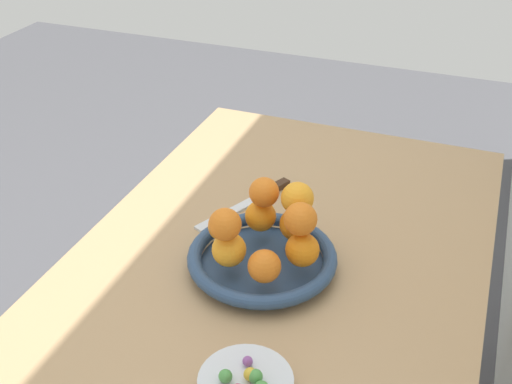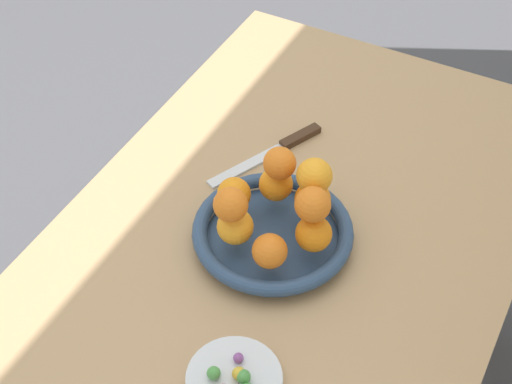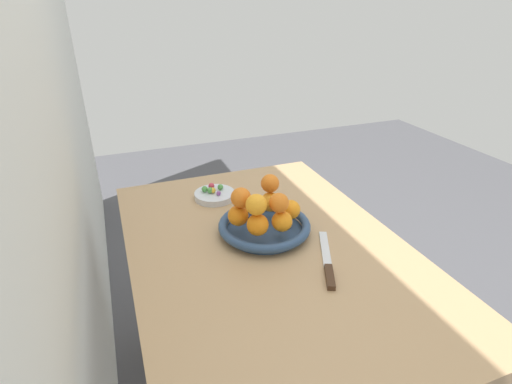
{
  "view_description": "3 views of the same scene",
  "coord_description": "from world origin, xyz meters",
  "px_view_note": "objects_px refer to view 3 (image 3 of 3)",
  "views": [
    {
      "loc": [
        0.95,
        0.31,
        1.48
      ],
      "look_at": [
        0.04,
        -0.04,
        0.88
      ],
      "focal_mm": 45.0,
      "sensor_mm": 36.0,
      "label": 1
    },
    {
      "loc": [
        0.87,
        0.37,
        1.75
      ],
      "look_at": [
        0.1,
        -0.03,
        0.88
      ],
      "focal_mm": 55.0,
      "sensor_mm": 36.0,
      "label": 2
    },
    {
      "loc": [
        -0.87,
        0.37,
        1.38
      ],
      "look_at": [
        0.1,
        0.0,
        0.87
      ],
      "focal_mm": 28.0,
      "sensor_mm": 36.0,
      "label": 3
    }
  ],
  "objects_px": {
    "orange_2": "(246,204)",
    "orange_6": "(241,198)",
    "candy_ball_2": "(213,190)",
    "knife": "(327,263)",
    "dining_table": "(269,272)",
    "orange_8": "(270,183)",
    "candy_dish": "(215,195)",
    "orange_0": "(291,210)",
    "orange_5": "(282,221)",
    "orange_9": "(256,205)",
    "candy_ball_4": "(211,186)",
    "candy_ball_1": "(219,193)",
    "orange_3": "(238,216)",
    "orange_7": "(279,203)",
    "orange_4": "(258,225)",
    "candy_ball_0": "(220,187)",
    "candy_ball_5": "(205,189)",
    "orange_1": "(270,202)",
    "fruit_bowl": "(264,227)",
    "candy_ball_3": "(210,190)"
  },
  "relations": [
    {
      "from": "orange_5",
      "to": "candy_ball_3",
      "type": "distance_m",
      "value": 0.36
    },
    {
      "from": "orange_7",
      "to": "candy_ball_1",
      "type": "height_order",
      "value": "orange_7"
    },
    {
      "from": "orange_0",
      "to": "candy_ball_4",
      "type": "bearing_deg",
      "value": 26.44
    },
    {
      "from": "orange_7",
      "to": "candy_ball_2",
      "type": "relative_size",
      "value": 2.74
    },
    {
      "from": "candy_ball_4",
      "to": "orange_7",
      "type": "bearing_deg",
      "value": -165.15
    },
    {
      "from": "orange_2",
      "to": "orange_3",
      "type": "xyz_separation_m",
      "value": [
        -0.06,
        0.05,
        0.0
      ]
    },
    {
      "from": "knife",
      "to": "candy_ball_5",
      "type": "bearing_deg",
      "value": 22.49
    },
    {
      "from": "candy_dish",
      "to": "orange_1",
      "type": "bearing_deg",
      "value": -151.73
    },
    {
      "from": "orange_0",
      "to": "orange_8",
      "type": "relative_size",
      "value": 1.03
    },
    {
      "from": "orange_5",
      "to": "candy_ball_0",
      "type": "xyz_separation_m",
      "value": [
        0.35,
        0.08,
        -0.04
      ]
    },
    {
      "from": "orange_8",
      "to": "knife",
      "type": "bearing_deg",
      "value": -168.57
    },
    {
      "from": "candy_ball_0",
      "to": "candy_ball_2",
      "type": "xyz_separation_m",
      "value": [
        -0.02,
        0.03,
        -0.0
      ]
    },
    {
      "from": "candy_ball_2",
      "to": "orange_9",
      "type": "bearing_deg",
      "value": -173.54
    },
    {
      "from": "candy_dish",
      "to": "orange_0",
      "type": "relative_size",
      "value": 2.42
    },
    {
      "from": "dining_table",
      "to": "orange_8",
      "type": "distance_m",
      "value": 0.26
    },
    {
      "from": "orange_1",
      "to": "candy_ball_1",
      "type": "bearing_deg",
      "value": 29.85
    },
    {
      "from": "orange_8",
      "to": "candy_ball_3",
      "type": "bearing_deg",
      "value": 32.78
    },
    {
      "from": "orange_2",
      "to": "orange_6",
      "type": "xyz_separation_m",
      "value": [
        -0.07,
        0.04,
        0.06
      ]
    },
    {
      "from": "fruit_bowl",
      "to": "orange_4",
      "type": "xyz_separation_m",
      "value": [
        -0.06,
        0.04,
        0.05
      ]
    },
    {
      "from": "candy_ball_4",
      "to": "candy_ball_5",
      "type": "xyz_separation_m",
      "value": [
        -0.02,
        0.03,
        0.0
      ]
    },
    {
      "from": "orange_2",
      "to": "orange_1",
      "type": "bearing_deg",
      "value": -104.85
    },
    {
      "from": "orange_2",
      "to": "orange_0",
      "type": "bearing_deg",
      "value": -127.09
    },
    {
      "from": "orange_3",
      "to": "candy_ball_4",
      "type": "xyz_separation_m",
      "value": [
        0.3,
        0.0,
        -0.04
      ]
    },
    {
      "from": "candy_ball_2",
      "to": "knife",
      "type": "xyz_separation_m",
      "value": [
        -0.48,
        -0.18,
        -0.03
      ]
    },
    {
      "from": "orange_2",
      "to": "orange_7",
      "type": "relative_size",
      "value": 1.03
    },
    {
      "from": "orange_0",
      "to": "orange_5",
      "type": "relative_size",
      "value": 0.99
    },
    {
      "from": "orange_1",
      "to": "orange_6",
      "type": "distance_m",
      "value": 0.14
    },
    {
      "from": "orange_7",
      "to": "candy_ball_2",
      "type": "xyz_separation_m",
      "value": [
        0.33,
        0.1,
        -0.09
      ]
    },
    {
      "from": "orange_1",
      "to": "dining_table",
      "type": "bearing_deg",
      "value": 156.32
    },
    {
      "from": "fruit_bowl",
      "to": "orange_7",
      "type": "xyz_separation_m",
      "value": [
        -0.06,
        -0.02,
        0.11
      ]
    },
    {
      "from": "candy_ball_4",
      "to": "orange_3",
      "type": "bearing_deg",
      "value": -179.92
    },
    {
      "from": "candy_dish",
      "to": "orange_7",
      "type": "bearing_deg",
      "value": -164.01
    },
    {
      "from": "dining_table",
      "to": "orange_9",
      "type": "bearing_deg",
      "value": 54.65
    },
    {
      "from": "dining_table",
      "to": "orange_4",
      "type": "height_order",
      "value": "orange_4"
    },
    {
      "from": "candy_ball_4",
      "to": "candy_ball_1",
      "type": "bearing_deg",
      "value": -171.52
    },
    {
      "from": "knife",
      "to": "candy_ball_2",
      "type": "bearing_deg",
      "value": 20.79
    },
    {
      "from": "orange_2",
      "to": "orange_3",
      "type": "relative_size",
      "value": 0.95
    },
    {
      "from": "orange_2",
      "to": "candy_ball_5",
      "type": "height_order",
      "value": "orange_2"
    },
    {
      "from": "candy_ball_4",
      "to": "orange_9",
      "type": "bearing_deg",
      "value": -174.94
    },
    {
      "from": "candy_ball_3",
      "to": "knife",
      "type": "relative_size",
      "value": 0.09
    },
    {
      "from": "candy_dish",
      "to": "candy_ball_4",
      "type": "distance_m",
      "value": 0.04
    },
    {
      "from": "candy_dish",
      "to": "orange_4",
      "type": "bearing_deg",
      "value": -174.45
    },
    {
      "from": "orange_9",
      "to": "orange_5",
      "type": "bearing_deg",
      "value": -97.79
    },
    {
      "from": "orange_7",
      "to": "orange_9",
      "type": "bearing_deg",
      "value": 85.88
    },
    {
      "from": "orange_4",
      "to": "candy_ball_3",
      "type": "height_order",
      "value": "orange_4"
    },
    {
      "from": "orange_5",
      "to": "orange_2",
      "type": "bearing_deg",
      "value": 23.03
    },
    {
      "from": "candy_ball_1",
      "to": "candy_ball_3",
      "type": "xyz_separation_m",
      "value": [
        0.03,
        0.02,
        0.0
      ]
    },
    {
      "from": "orange_4",
      "to": "orange_5",
      "type": "height_order",
      "value": "orange_4"
    },
    {
      "from": "dining_table",
      "to": "orange_1",
      "type": "bearing_deg",
      "value": -23.68
    },
    {
      "from": "candy_ball_1",
      "to": "candy_ball_2",
      "type": "relative_size",
      "value": 0.77
    }
  ]
}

